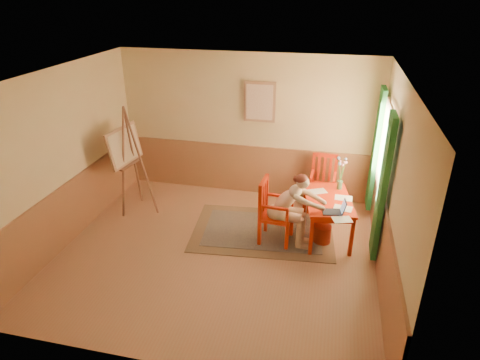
% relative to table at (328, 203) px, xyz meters
% --- Properties ---
extents(room, '(5.04, 4.54, 2.84)m').
position_rel_table_xyz_m(room, '(-1.67, -0.85, 0.77)').
color(room, '#AE7856').
rests_on(room, ground).
extents(wainscot, '(5.00, 4.50, 1.00)m').
position_rel_table_xyz_m(wainscot, '(-1.67, -0.06, -0.13)').
color(wainscot, '#B17149').
rests_on(wainscot, room).
extents(window, '(0.12, 2.01, 2.20)m').
position_rel_table_xyz_m(window, '(0.75, 0.25, 0.71)').
color(window, white).
rests_on(window, room).
extents(wall_portrait, '(0.60, 0.05, 0.76)m').
position_rel_table_xyz_m(wall_portrait, '(-1.42, 1.35, 1.27)').
color(wall_portrait, '#AE7C5B').
rests_on(wall_portrait, room).
extents(rug, '(2.54, 1.82, 0.02)m').
position_rel_table_xyz_m(rug, '(-1.06, -0.09, -0.62)').
color(rug, '#8C7251').
rests_on(rug, room).
extents(table, '(0.92, 1.31, 0.72)m').
position_rel_table_xyz_m(table, '(0.00, 0.00, 0.00)').
color(table, red).
rests_on(table, room).
extents(chair_left, '(0.54, 0.52, 1.10)m').
position_rel_table_xyz_m(chair_left, '(-0.86, -0.32, -0.08)').
color(chair_left, red).
rests_on(chair_left, room).
extents(chair_back, '(0.48, 0.50, 1.06)m').
position_rel_table_xyz_m(chair_back, '(-0.12, 0.97, -0.10)').
color(chair_back, red).
rests_on(chair_back, room).
extents(figure, '(0.95, 0.43, 1.27)m').
position_rel_table_xyz_m(figure, '(-0.58, -0.35, 0.07)').
color(figure, beige).
rests_on(figure, room).
extents(laptop, '(0.37, 0.26, 0.21)m').
position_rel_table_xyz_m(laptop, '(0.12, -0.44, 0.13)').
color(laptop, '#1E2338').
rests_on(laptop, table).
extents(papers, '(0.74, 1.16, 0.00)m').
position_rel_table_xyz_m(papers, '(0.13, -0.15, 0.09)').
color(papers, white).
rests_on(papers, table).
extents(vase, '(0.19, 0.28, 0.56)m').
position_rel_table_xyz_m(vase, '(0.17, 0.42, 0.35)').
color(vase, '#3F724C').
rests_on(vase, table).
extents(wastebasket, '(0.37, 0.37, 0.31)m').
position_rel_table_xyz_m(wastebasket, '(-0.04, -0.19, -0.48)').
color(wastebasket, '#C33D1F').
rests_on(wastebasket, room).
extents(easel, '(0.71, 0.90, 2.01)m').
position_rel_table_xyz_m(easel, '(-3.62, 0.18, 0.56)').
color(easel, brown).
rests_on(easel, room).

